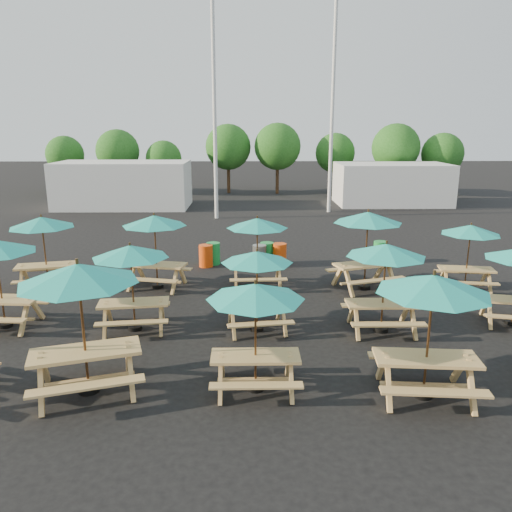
{
  "coord_description": "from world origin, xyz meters",
  "views": [
    {
      "loc": [
        -0.2,
        -13.16,
        4.93
      ],
      "look_at": [
        0.0,
        1.5,
        1.1
      ],
      "focal_mm": 35.0,
      "sensor_mm": 36.0,
      "label": 1
    }
  ],
  "objects_px": {
    "picnic_unit_4": "(131,257)",
    "picnic_unit_14": "(470,234)",
    "picnic_unit_5": "(154,225)",
    "picnic_unit_11": "(368,222)",
    "picnic_unit_6": "(255,298)",
    "picnic_unit_10": "(386,256)",
    "waste_bin_0": "(206,256)",
    "waste_bin_2": "(267,253)",
    "picnic_unit_7": "(257,262)",
    "waste_bin_3": "(259,256)",
    "picnic_unit_9": "(433,292)",
    "waste_bin_5": "(380,252)",
    "waste_bin_1": "(213,253)",
    "waste_bin_4": "(280,254)",
    "picnic_unit_2": "(42,227)",
    "picnic_unit_8": "(257,228)",
    "picnic_unit_3": "(79,282)"
  },
  "relations": [
    {
      "from": "waste_bin_3",
      "to": "picnic_unit_4",
      "type": "bearing_deg",
      "value": -119.53
    },
    {
      "from": "waste_bin_5",
      "to": "picnic_unit_7",
      "type": "bearing_deg",
      "value": -126.49
    },
    {
      "from": "picnic_unit_9",
      "to": "waste_bin_2",
      "type": "xyz_separation_m",
      "value": [
        -2.62,
        9.35,
        -1.67
      ]
    },
    {
      "from": "picnic_unit_10",
      "to": "picnic_unit_11",
      "type": "bearing_deg",
      "value": 84.26
    },
    {
      "from": "picnic_unit_8",
      "to": "picnic_unit_10",
      "type": "relative_size",
      "value": 0.99
    },
    {
      "from": "picnic_unit_2",
      "to": "picnic_unit_4",
      "type": "height_order",
      "value": "picnic_unit_2"
    },
    {
      "from": "picnic_unit_7",
      "to": "waste_bin_3",
      "type": "distance_m",
      "value": 5.95
    },
    {
      "from": "waste_bin_0",
      "to": "waste_bin_2",
      "type": "distance_m",
      "value": 2.24
    },
    {
      "from": "picnic_unit_5",
      "to": "picnic_unit_11",
      "type": "relative_size",
      "value": 0.9
    },
    {
      "from": "picnic_unit_11",
      "to": "waste_bin_4",
      "type": "bearing_deg",
      "value": 114.39
    },
    {
      "from": "picnic_unit_4",
      "to": "waste_bin_0",
      "type": "distance_m",
      "value": 6.07
    },
    {
      "from": "picnic_unit_7",
      "to": "waste_bin_2",
      "type": "xyz_separation_m",
      "value": [
        0.46,
        6.18,
        -1.36
      ]
    },
    {
      "from": "picnic_unit_2",
      "to": "picnic_unit_5",
      "type": "bearing_deg",
      "value": -11.75
    },
    {
      "from": "picnic_unit_6",
      "to": "picnic_unit_10",
      "type": "bearing_deg",
      "value": 41.01
    },
    {
      "from": "picnic_unit_10",
      "to": "waste_bin_4",
      "type": "bearing_deg",
      "value": 109.34
    },
    {
      "from": "waste_bin_3",
      "to": "waste_bin_1",
      "type": "bearing_deg",
      "value": 167.23
    },
    {
      "from": "waste_bin_5",
      "to": "picnic_unit_3",
      "type": "bearing_deg",
      "value": -130.71
    },
    {
      "from": "picnic_unit_9",
      "to": "picnic_unit_10",
      "type": "distance_m",
      "value": 3.07
    },
    {
      "from": "waste_bin_0",
      "to": "picnic_unit_7",
      "type": "bearing_deg",
      "value": -73.32
    },
    {
      "from": "picnic_unit_10",
      "to": "waste_bin_1",
      "type": "distance_m",
      "value": 7.92
    },
    {
      "from": "picnic_unit_7",
      "to": "waste_bin_2",
      "type": "height_order",
      "value": "picnic_unit_7"
    },
    {
      "from": "waste_bin_3",
      "to": "waste_bin_5",
      "type": "height_order",
      "value": "same"
    },
    {
      "from": "picnic_unit_2",
      "to": "waste_bin_0",
      "type": "height_order",
      "value": "picnic_unit_2"
    },
    {
      "from": "picnic_unit_7",
      "to": "waste_bin_5",
      "type": "relative_size",
      "value": 2.56
    },
    {
      "from": "waste_bin_1",
      "to": "waste_bin_2",
      "type": "distance_m",
      "value": 1.97
    },
    {
      "from": "waste_bin_2",
      "to": "picnic_unit_4",
      "type": "bearing_deg",
      "value": -119.97
    },
    {
      "from": "picnic_unit_2",
      "to": "picnic_unit_6",
      "type": "relative_size",
      "value": 1.07
    },
    {
      "from": "picnic_unit_11",
      "to": "waste_bin_2",
      "type": "bearing_deg",
      "value": 117.55
    },
    {
      "from": "picnic_unit_7",
      "to": "waste_bin_1",
      "type": "bearing_deg",
      "value": 95.16
    },
    {
      "from": "picnic_unit_11",
      "to": "waste_bin_5",
      "type": "xyz_separation_m",
      "value": [
        1.27,
        3.08,
        -1.7
      ]
    },
    {
      "from": "picnic_unit_3",
      "to": "picnic_unit_9",
      "type": "bearing_deg",
      "value": -19.32
    },
    {
      "from": "picnic_unit_9",
      "to": "waste_bin_5",
      "type": "height_order",
      "value": "picnic_unit_9"
    },
    {
      "from": "picnic_unit_11",
      "to": "waste_bin_1",
      "type": "height_order",
      "value": "picnic_unit_11"
    },
    {
      "from": "picnic_unit_8",
      "to": "waste_bin_1",
      "type": "xyz_separation_m",
      "value": [
        -1.57,
        2.72,
        -1.51
      ]
    },
    {
      "from": "picnic_unit_14",
      "to": "waste_bin_0",
      "type": "relative_size",
      "value": 2.59
    },
    {
      "from": "picnic_unit_2",
      "to": "waste_bin_3",
      "type": "relative_size",
      "value": 2.89
    },
    {
      "from": "waste_bin_5",
      "to": "waste_bin_4",
      "type": "bearing_deg",
      "value": -175.3
    },
    {
      "from": "picnic_unit_6",
      "to": "waste_bin_0",
      "type": "height_order",
      "value": "picnic_unit_6"
    },
    {
      "from": "picnic_unit_5",
      "to": "picnic_unit_2",
      "type": "bearing_deg",
      "value": -167.27
    },
    {
      "from": "picnic_unit_6",
      "to": "waste_bin_5",
      "type": "xyz_separation_m",
      "value": [
        4.75,
        9.2,
        -1.46
      ]
    },
    {
      "from": "picnic_unit_6",
      "to": "picnic_unit_10",
      "type": "xyz_separation_m",
      "value": [
        3.15,
        2.78,
        0.07
      ]
    },
    {
      "from": "picnic_unit_14",
      "to": "picnic_unit_11",
      "type": "bearing_deg",
      "value": -173.86
    },
    {
      "from": "picnic_unit_10",
      "to": "picnic_unit_8",
      "type": "bearing_deg",
      "value": 130.24
    },
    {
      "from": "picnic_unit_2",
      "to": "waste_bin_0",
      "type": "relative_size",
      "value": 2.89
    },
    {
      "from": "picnic_unit_7",
      "to": "picnic_unit_4",
      "type": "bearing_deg",
      "value": 169.67
    },
    {
      "from": "picnic_unit_14",
      "to": "waste_bin_2",
      "type": "xyz_separation_m",
      "value": [
        -6.04,
        3.09,
        -1.38
      ]
    },
    {
      "from": "picnic_unit_14",
      "to": "waste_bin_5",
      "type": "height_order",
      "value": "picnic_unit_14"
    },
    {
      "from": "picnic_unit_4",
      "to": "picnic_unit_14",
      "type": "xyz_separation_m",
      "value": [
        9.55,
        3.0,
        -0.1
      ]
    },
    {
      "from": "picnic_unit_10",
      "to": "waste_bin_2",
      "type": "relative_size",
      "value": 2.81
    },
    {
      "from": "picnic_unit_14",
      "to": "waste_bin_4",
      "type": "xyz_separation_m",
      "value": [
        -5.58,
        2.93,
        -1.38
      ]
    }
  ]
}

